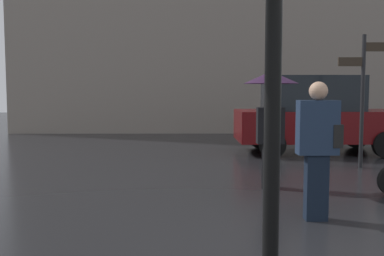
# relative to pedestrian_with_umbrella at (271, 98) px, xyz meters

# --- Properties ---
(pedestrian_with_umbrella) EXTENTS (0.89, 0.89, 1.91)m
(pedestrian_with_umbrella) POSITION_rel_pedestrian_with_umbrella_xyz_m (0.00, 0.00, 0.00)
(pedestrian_with_umbrella) COLOR black
(pedestrian_with_umbrella) RESTS_ON ground
(pedestrian_with_bag) EXTENTS (0.52, 0.24, 1.71)m
(pedestrian_with_bag) POSITION_rel_pedestrian_with_umbrella_xyz_m (0.24, -1.81, -0.51)
(pedestrian_with_bag) COLOR black
(pedestrian_with_bag) RESTS_ON ground
(parked_car_left) EXTENTS (4.18, 2.02, 1.98)m
(parked_car_left) POSITION_rel_pedestrian_with_umbrella_xyz_m (1.96, 4.14, -0.49)
(parked_car_left) COLOR #590C0F
(parked_car_left) RESTS_ON ground
(street_signpost) EXTENTS (1.08, 0.08, 2.74)m
(street_signpost) POSITION_rel_pedestrian_with_umbrella_xyz_m (2.25, 1.85, 0.19)
(street_signpost) COLOR black
(street_signpost) RESTS_ON ground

